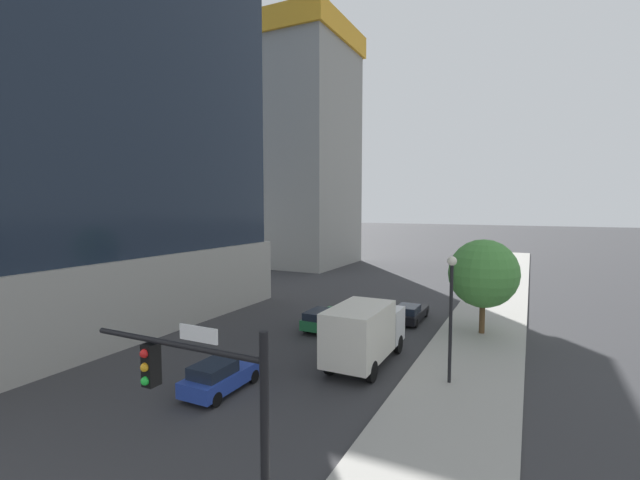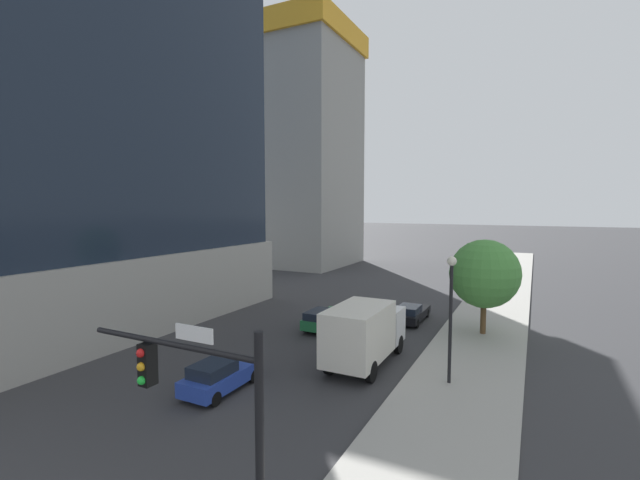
# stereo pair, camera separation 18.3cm
# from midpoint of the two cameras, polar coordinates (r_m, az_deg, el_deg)

# --- Properties ---
(sidewalk) EXTENTS (5.29, 120.00, 0.15)m
(sidewalk) POSITION_cam_midpoint_polar(r_m,az_deg,el_deg) (25.01, 19.15, -15.26)
(sidewalk) COLOR #9E9B93
(sidewalk) RESTS_ON ground
(construction_building) EXTENTS (13.95, 15.46, 41.62)m
(construction_building) POSITION_cam_midpoint_polar(r_m,az_deg,el_deg) (63.11, -2.63, 13.43)
(construction_building) COLOR gray
(construction_building) RESTS_ON ground
(traffic_light_pole) EXTENTS (5.18, 0.48, 5.68)m
(traffic_light_pole) POSITION_cam_midpoint_polar(r_m,az_deg,el_deg) (10.76, -15.47, -20.02)
(traffic_light_pole) COLOR black
(traffic_light_pole) RESTS_ON sidewalk
(street_lamp) EXTENTS (0.44, 0.44, 5.98)m
(street_lamp) POSITION_cam_midpoint_polar(r_m,az_deg,el_deg) (20.95, 16.84, -7.75)
(street_lamp) COLOR black
(street_lamp) RESTS_ON sidewalk
(street_tree) EXTENTS (4.44, 4.44, 6.16)m
(street_tree) POSITION_cam_midpoint_polar(r_m,az_deg,el_deg) (29.69, 20.79, -4.20)
(street_tree) COLOR brown
(street_tree) RESTS_ON sidewalk
(car_green) EXTENTS (1.89, 4.60, 1.47)m
(car_green) POSITION_cam_midpoint_polar(r_m,az_deg,el_deg) (29.83, 0.60, -10.39)
(car_green) COLOR #1E6638
(car_green) RESTS_ON ground
(car_black) EXTENTS (1.74, 4.66, 1.30)m
(car_black) POSITION_cam_midpoint_polar(r_m,az_deg,el_deg) (32.39, 11.76, -9.48)
(car_black) COLOR black
(car_black) RESTS_ON ground
(car_blue) EXTENTS (1.74, 4.03, 1.48)m
(car_blue) POSITION_cam_midpoint_polar(r_m,az_deg,el_deg) (20.90, -13.42, -17.25)
(car_blue) COLOR #233D9E
(car_blue) RESTS_ON ground
(box_truck) EXTENTS (2.50, 6.62, 3.32)m
(box_truck) POSITION_cam_midpoint_polar(r_m,az_deg,el_deg) (23.23, 5.69, -11.99)
(box_truck) COLOR silver
(box_truck) RESTS_ON ground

